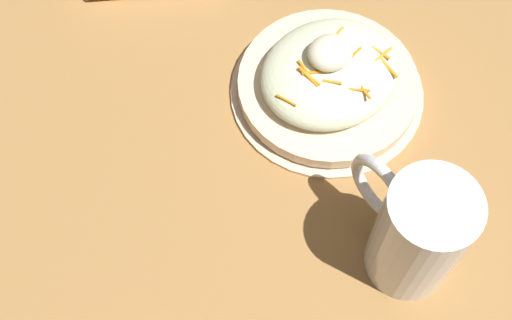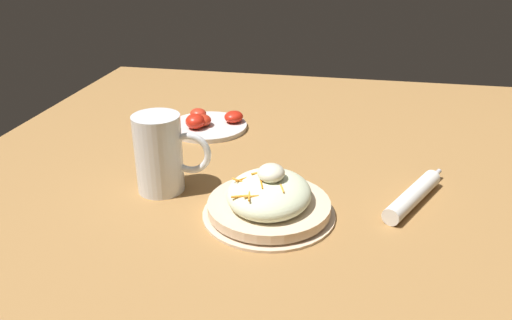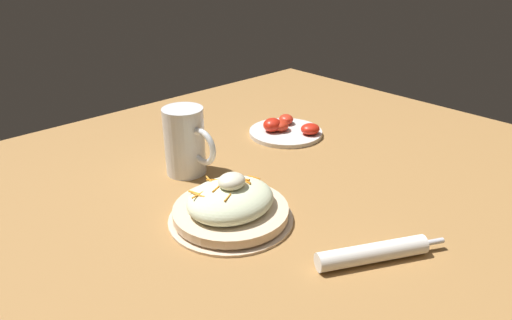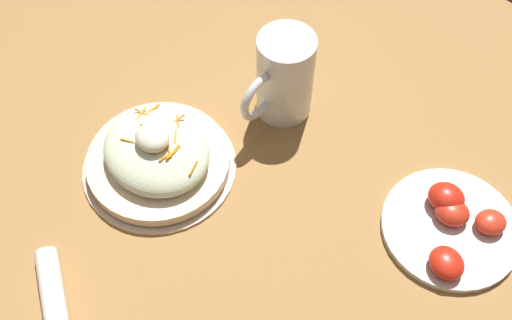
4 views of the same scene
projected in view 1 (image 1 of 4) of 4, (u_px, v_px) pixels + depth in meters
ground_plane at (191, 135)px, 0.79m from camera, size 1.43×1.43×0.00m
salad_plate at (329, 79)px, 0.79m from camera, size 0.23×0.23×0.09m
beer_mug at (416, 236)px, 0.67m from camera, size 0.09×0.14×0.15m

